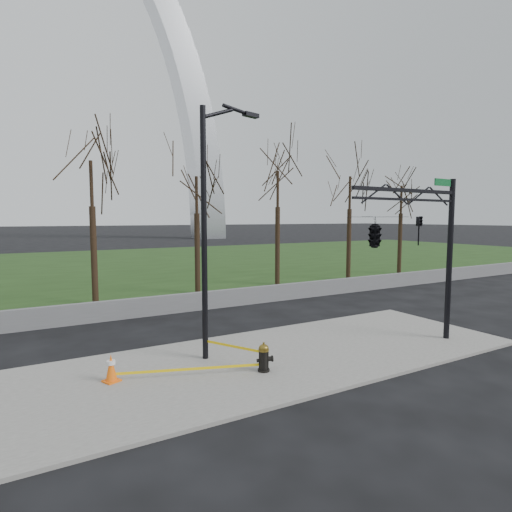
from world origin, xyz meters
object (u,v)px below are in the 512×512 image
fire_hydrant (264,358)px  street_light (210,215)px  traffic_cone (111,368)px  traffic_signal_mast (391,232)px

fire_hydrant → street_light: bearing=131.7°
fire_hydrant → traffic_cone: fire_hydrant is taller
traffic_cone → street_light: (3.21, 0.54, 4.21)m
fire_hydrant → traffic_signal_mast: size_ratio=0.14×
fire_hydrant → street_light: street_light is taller
fire_hydrant → street_light: 4.70m
street_light → traffic_signal_mast: street_light is taller
traffic_cone → traffic_signal_mast: (8.48, -2.05, 3.66)m
fire_hydrant → traffic_cone: 4.29m
street_light → fire_hydrant: bearing=-80.6°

